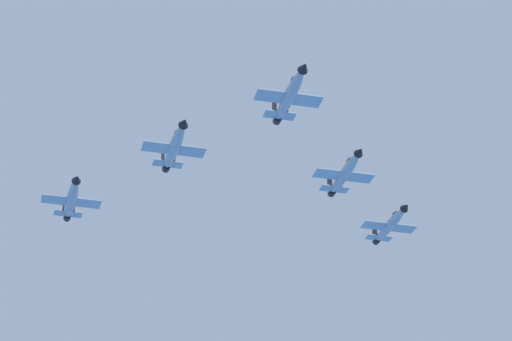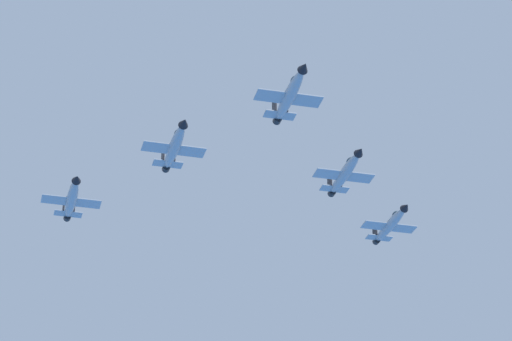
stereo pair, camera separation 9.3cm
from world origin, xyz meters
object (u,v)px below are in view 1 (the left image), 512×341
(jet_lead, at_px, (290,95))
(jet_left_outer, at_px, (390,224))
(jet_right_outer, at_px, (72,199))
(jet_right_wingman, at_px, (175,146))
(jet_left_wingman, at_px, (345,173))

(jet_lead, height_order, jet_left_outer, jet_lead)
(jet_left_outer, distance_m, jet_right_outer, 64.37)
(jet_right_wingman, bearing_deg, jet_lead, 40.37)
(jet_right_wingman, height_order, jet_right_outer, jet_right_wingman)
(jet_left_wingman, distance_m, jet_left_outer, 24.83)
(jet_lead, bearing_deg, jet_right_wingman, -138.63)
(jet_lead, xyz_separation_m, jet_left_wingman, (23.54, 7.92, -3.16))
(jet_lead, relative_size, jet_right_wingman, 1.00)
(jet_lead, bearing_deg, jet_left_wingman, 140.65)
(jet_left_wingman, height_order, jet_left_outer, jet_left_wingman)
(jet_left_wingman, relative_size, jet_right_outer, 0.99)
(jet_lead, height_order, jet_right_outer, jet_lead)
(jet_lead, distance_m, jet_right_wingman, 24.91)
(jet_lead, relative_size, jet_left_outer, 1.02)
(jet_lead, distance_m, jet_left_outer, 49.78)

